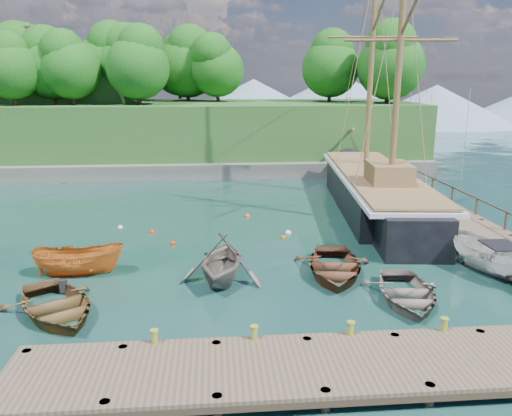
# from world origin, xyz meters

# --- Properties ---
(ground) EXTENTS (160.00, 160.00, 0.00)m
(ground) POSITION_xyz_m (0.00, 0.00, 0.00)
(ground) COLOR #13382C
(ground) RESTS_ON ground
(dock_near) EXTENTS (20.00, 3.20, 1.10)m
(dock_near) POSITION_xyz_m (2.00, -6.50, 0.43)
(dock_near) COLOR brown
(dock_near) RESTS_ON ground
(dock_east) EXTENTS (3.20, 24.00, 1.10)m
(dock_east) POSITION_xyz_m (11.50, 7.00, 0.43)
(dock_east) COLOR brown
(dock_east) RESTS_ON ground
(bollard_0) EXTENTS (0.26, 0.26, 0.45)m
(bollard_0) POSITION_xyz_m (-4.00, -5.10, 0.00)
(bollard_0) COLOR olive
(bollard_0) RESTS_ON ground
(bollard_1) EXTENTS (0.26, 0.26, 0.45)m
(bollard_1) POSITION_xyz_m (-1.00, -5.10, 0.00)
(bollard_1) COLOR olive
(bollard_1) RESTS_ON ground
(bollard_2) EXTENTS (0.26, 0.26, 0.45)m
(bollard_2) POSITION_xyz_m (2.00, -5.10, 0.00)
(bollard_2) COLOR olive
(bollard_2) RESTS_ON ground
(bollard_3) EXTENTS (0.26, 0.26, 0.45)m
(bollard_3) POSITION_xyz_m (5.00, -5.10, 0.00)
(bollard_3) COLOR olive
(bollard_3) RESTS_ON ground
(rowboat_0) EXTENTS (5.36, 5.82, 0.98)m
(rowboat_0) POSITION_xyz_m (-7.90, -1.74, 0.00)
(rowboat_0) COLOR brown
(rowboat_0) RESTS_ON ground
(rowboat_1) EXTENTS (4.18, 4.64, 2.17)m
(rowboat_1) POSITION_xyz_m (-1.88, 0.89, 0.00)
(rowboat_1) COLOR #675C54
(rowboat_1) RESTS_ON ground
(rowboat_2) EXTENTS (4.28, 5.41, 1.01)m
(rowboat_2) POSITION_xyz_m (2.98, 1.16, 0.00)
(rowboat_2) COLOR #512E1D
(rowboat_2) RESTS_ON ground
(rowboat_3) EXTENTS (3.75, 4.80, 0.91)m
(rowboat_3) POSITION_xyz_m (5.15, -1.66, 0.00)
(rowboat_3) COLOR #685D53
(rowboat_3) RESTS_ON ground
(motorboat_orange) EXTENTS (3.91, 1.47, 1.51)m
(motorboat_orange) POSITION_xyz_m (-8.06, 2.11, 0.00)
(motorboat_orange) COLOR orange
(motorboat_orange) RESTS_ON ground
(cabin_boat_white) EXTENTS (3.57, 5.02, 1.82)m
(cabin_boat_white) POSITION_xyz_m (10.00, 0.39, 0.00)
(cabin_boat_white) COLOR silver
(cabin_boat_white) RESTS_ON ground
(schooner) EXTENTS (6.47, 25.88, 18.67)m
(schooner) POSITION_xyz_m (8.22, 11.76, 1.04)
(schooner) COLOR black
(schooner) RESTS_ON ground
(mooring_buoy_0) EXTENTS (0.36, 0.36, 0.36)m
(mooring_buoy_0) POSITION_xyz_m (-8.04, 4.34, 0.00)
(mooring_buoy_0) COLOR silver
(mooring_buoy_0) RESTS_ON ground
(mooring_buoy_1) EXTENTS (0.30, 0.30, 0.30)m
(mooring_buoy_1) POSITION_xyz_m (-4.30, 5.86, 0.00)
(mooring_buoy_1) COLOR red
(mooring_buoy_1) RESTS_ON ground
(mooring_buoy_2) EXTENTS (0.30, 0.30, 0.30)m
(mooring_buoy_2) POSITION_xyz_m (1.50, 6.39, 0.00)
(mooring_buoy_2) COLOR #D95800
(mooring_buoy_2) RESTS_ON ground
(mooring_buoy_3) EXTENTS (0.35, 0.35, 0.35)m
(mooring_buoy_3) POSITION_xyz_m (1.87, 7.18, 0.00)
(mooring_buoy_3) COLOR silver
(mooring_buoy_3) RESTS_ON ground
(mooring_buoy_4) EXTENTS (0.33, 0.33, 0.33)m
(mooring_buoy_4) POSITION_xyz_m (-5.61, 7.96, 0.00)
(mooring_buoy_4) COLOR red
(mooring_buoy_4) RESTS_ON ground
(mooring_buoy_5) EXTENTS (0.34, 0.34, 0.34)m
(mooring_buoy_5) POSITION_xyz_m (-0.13, 10.76, 0.00)
(mooring_buoy_5) COLOR #F35513
(mooring_buoy_5) RESTS_ON ground
(mooring_buoy_6) EXTENTS (0.29, 0.29, 0.29)m
(mooring_buoy_6) POSITION_xyz_m (-7.54, 9.05, 0.00)
(mooring_buoy_6) COLOR silver
(mooring_buoy_6) RESTS_ON ground
(headland) EXTENTS (51.00, 19.31, 12.90)m
(headland) POSITION_xyz_m (-12.88, 31.36, 5.54)
(headland) COLOR #474744
(headland) RESTS_ON ground
(distant_ridge) EXTENTS (117.00, 40.00, 10.00)m
(distant_ridge) POSITION_xyz_m (4.30, 70.00, 4.35)
(distant_ridge) COLOR #728CA5
(distant_ridge) RESTS_ON ground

